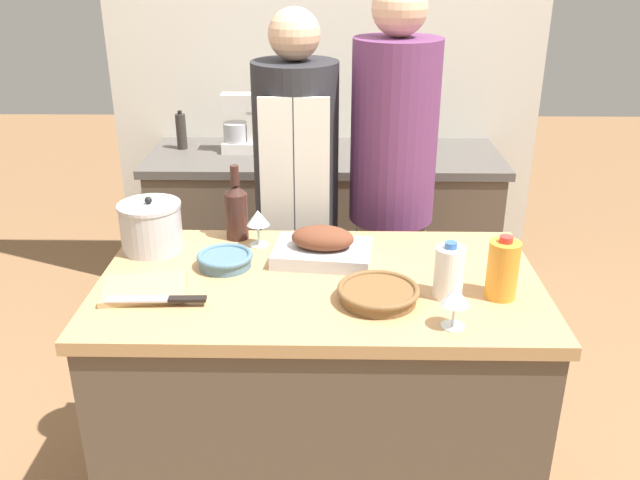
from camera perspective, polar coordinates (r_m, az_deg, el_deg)
kitchen_island at (r=2.31m, az=-0.05°, el=-13.36°), size 1.35×0.75×0.91m
back_counter at (r=3.53m, az=0.36°, el=0.30°), size 1.74×0.60×0.90m
back_wall at (r=3.63m, az=0.46°, el=14.60°), size 2.24×0.10×2.55m
roasting_pan at (r=2.17m, az=0.21°, el=-0.62°), size 0.33×0.25×0.11m
wicker_basket at (r=1.94m, az=4.92°, el=-4.49°), size 0.24×0.24×0.05m
cutting_board at (r=2.06m, az=-14.59°, el=-3.99°), size 0.27×0.22×0.02m
stock_pot at (r=2.30m, az=-14.04°, el=1.11°), size 0.21×0.21×0.19m
mixing_bowl at (r=2.16m, az=-8.00°, el=-1.62°), size 0.18×0.18×0.05m
juice_jug at (r=2.00m, az=15.13°, el=-2.39°), size 0.09×0.09×0.19m
milk_jug at (r=1.97m, az=10.80°, el=-2.66°), size 0.09×0.09×0.17m
wine_bottle_green at (r=2.33m, az=-7.05°, el=2.53°), size 0.08×0.08×0.26m
wine_glass_left at (r=2.27m, az=-5.25°, el=1.76°), size 0.08×0.08×0.13m
wine_glass_right at (r=1.81m, az=11.31°, el=-4.73°), size 0.08×0.08×0.12m
knife_chef at (r=1.96m, az=-13.32°, el=-4.87°), size 0.28×0.04×0.01m
stand_mixer at (r=3.41m, az=-6.69°, el=9.38°), size 0.18×0.14×0.29m
condiment_bottle_tall at (r=3.51m, az=-11.60°, el=8.97°), size 0.05×0.05×0.19m
condiment_bottle_short at (r=3.51m, az=9.33°, el=9.28°), size 0.06×0.06×0.21m
condiment_bottle_extra at (r=3.26m, az=7.44°, el=7.86°), size 0.06×0.06×0.17m
person_cook_aproned at (r=2.70m, az=-1.98°, el=3.41°), size 0.33×0.33×1.65m
person_cook_guest at (r=2.69m, az=6.06°, el=4.50°), size 0.33×0.33×1.74m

